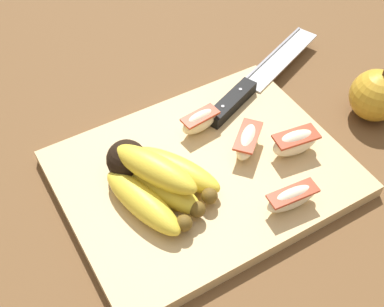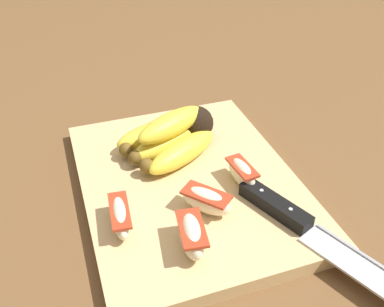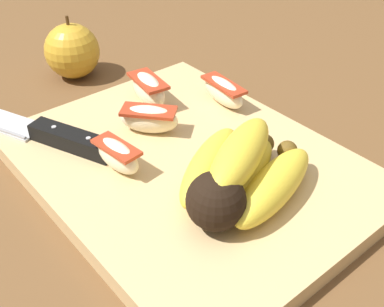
{
  "view_description": "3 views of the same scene",
  "coord_description": "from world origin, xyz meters",
  "px_view_note": "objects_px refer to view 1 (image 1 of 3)",
  "views": [
    {
      "loc": [
        0.21,
        0.36,
        0.52
      ],
      "look_at": [
        -0.0,
        -0.0,
        0.04
      ],
      "focal_mm": 46.63,
      "sensor_mm": 36.0,
      "label": 1
    },
    {
      "loc": [
        -0.45,
        0.15,
        0.39
      ],
      "look_at": [
        0.0,
        -0.0,
        0.04
      ],
      "focal_mm": 40.64,
      "sensor_mm": 36.0,
      "label": 2
    },
    {
      "loc": [
        0.29,
        -0.24,
        0.31
      ],
      "look_at": [
        -0.01,
        0.01,
        0.03
      ],
      "focal_mm": 44.8,
      "sensor_mm": 36.0,
      "label": 3
    }
  ],
  "objects_px": {
    "whole_apple": "(376,95)",
    "banana_bunch": "(154,178)",
    "apple_wedge_far": "(200,121)",
    "apple_wedge_middle": "(247,141)",
    "apple_wedge_near": "(295,142)",
    "chefs_knife": "(249,86)",
    "apple_wedge_extra": "(292,198)"
  },
  "relations": [
    {
      "from": "apple_wedge_middle",
      "to": "whole_apple",
      "type": "bearing_deg",
      "value": 174.41
    },
    {
      "from": "apple_wedge_extra",
      "to": "chefs_knife",
      "type": "bearing_deg",
      "value": -111.43
    },
    {
      "from": "chefs_knife",
      "to": "whole_apple",
      "type": "distance_m",
      "value": 0.18
    },
    {
      "from": "banana_bunch",
      "to": "apple_wedge_middle",
      "type": "distance_m",
      "value": 0.14
    },
    {
      "from": "apple_wedge_middle",
      "to": "apple_wedge_extra",
      "type": "distance_m",
      "value": 0.1
    },
    {
      "from": "banana_bunch",
      "to": "apple_wedge_far",
      "type": "height_order",
      "value": "banana_bunch"
    },
    {
      "from": "apple_wedge_far",
      "to": "apple_wedge_extra",
      "type": "height_order",
      "value": "same"
    },
    {
      "from": "apple_wedge_near",
      "to": "apple_wedge_far",
      "type": "distance_m",
      "value": 0.13
    },
    {
      "from": "whole_apple",
      "to": "banana_bunch",
      "type": "bearing_deg",
      "value": -3.49
    },
    {
      "from": "banana_bunch",
      "to": "whole_apple",
      "type": "relative_size",
      "value": 1.74
    },
    {
      "from": "apple_wedge_far",
      "to": "banana_bunch",
      "type": "bearing_deg",
      "value": 31.2
    },
    {
      "from": "apple_wedge_extra",
      "to": "apple_wedge_near",
      "type": "bearing_deg",
      "value": -130.32
    },
    {
      "from": "banana_bunch",
      "to": "apple_wedge_extra",
      "type": "xyz_separation_m",
      "value": [
        -0.13,
        0.1,
        -0.01
      ]
    },
    {
      "from": "chefs_knife",
      "to": "apple_wedge_far",
      "type": "xyz_separation_m",
      "value": [
        0.11,
        0.04,
        0.01
      ]
    },
    {
      "from": "whole_apple",
      "to": "chefs_knife",
      "type": "bearing_deg",
      "value": -40.89
    },
    {
      "from": "apple_wedge_near",
      "to": "apple_wedge_extra",
      "type": "bearing_deg",
      "value": 49.68
    },
    {
      "from": "whole_apple",
      "to": "apple_wedge_far",
      "type": "bearing_deg",
      "value": -18.86
    },
    {
      "from": "banana_bunch",
      "to": "chefs_knife",
      "type": "height_order",
      "value": "banana_bunch"
    },
    {
      "from": "apple_wedge_far",
      "to": "chefs_knife",
      "type": "bearing_deg",
      "value": -161.79
    },
    {
      "from": "chefs_knife",
      "to": "apple_wedge_extra",
      "type": "xyz_separation_m",
      "value": [
        0.08,
        0.2,
        0.01
      ]
    },
    {
      "from": "chefs_knife",
      "to": "apple_wedge_extra",
      "type": "distance_m",
      "value": 0.22
    },
    {
      "from": "apple_wedge_middle",
      "to": "apple_wedge_near",
      "type": "bearing_deg",
      "value": 144.67
    },
    {
      "from": "whole_apple",
      "to": "apple_wedge_middle",
      "type": "bearing_deg",
      "value": -5.59
    },
    {
      "from": "apple_wedge_extra",
      "to": "apple_wedge_far",
      "type": "bearing_deg",
      "value": -80.49
    },
    {
      "from": "apple_wedge_near",
      "to": "apple_wedge_far",
      "type": "relative_size",
      "value": 1.13
    },
    {
      "from": "apple_wedge_far",
      "to": "apple_wedge_extra",
      "type": "distance_m",
      "value": 0.17
    },
    {
      "from": "banana_bunch",
      "to": "chefs_knife",
      "type": "relative_size",
      "value": 0.56
    },
    {
      "from": "apple_wedge_middle",
      "to": "apple_wedge_far",
      "type": "distance_m",
      "value": 0.07
    },
    {
      "from": "apple_wedge_far",
      "to": "apple_wedge_near",
      "type": "bearing_deg",
      "value": 130.89
    },
    {
      "from": "apple_wedge_far",
      "to": "whole_apple",
      "type": "bearing_deg",
      "value": 161.14
    },
    {
      "from": "apple_wedge_middle",
      "to": "whole_apple",
      "type": "distance_m",
      "value": 0.21
    },
    {
      "from": "banana_bunch",
      "to": "apple_wedge_middle",
      "type": "height_order",
      "value": "banana_bunch"
    }
  ]
}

